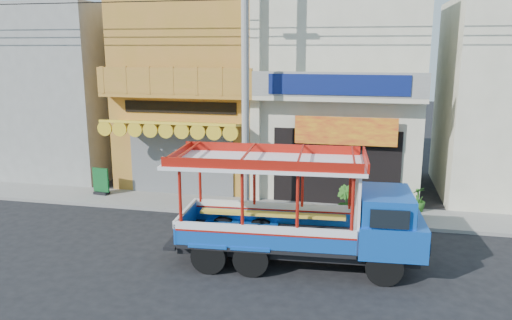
{
  "coord_description": "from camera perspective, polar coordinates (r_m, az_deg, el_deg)",
  "views": [
    {
      "loc": [
        2.95,
        -12.99,
        5.78
      ],
      "look_at": [
        -0.46,
        2.5,
        2.2
      ],
      "focal_mm": 35.0,
      "sensor_mm": 36.0,
      "label": 1
    }
  ],
  "objects": [
    {
      "name": "potted_plant_a",
      "position": [
        17.59,
        12.14,
        -4.47
      ],
      "size": [
        1.27,
        1.21,
        1.1
      ],
      "primitive_type": "imported",
      "rotation": [
        0.0,
        0.0,
        0.45
      ],
      "color": "#275C1A",
      "rests_on": "sidewalk"
    },
    {
      "name": "shophouse_right",
      "position": [
        21.04,
        9.88,
        7.97
      ],
      "size": [
        6.0,
        6.75,
        8.24
      ],
      "color": "beige",
      "rests_on": "ground"
    },
    {
      "name": "potted_plant_b",
      "position": [
        17.2,
        10.04,
        -4.76
      ],
      "size": [
        0.75,
        0.78,
        1.11
      ],
      "primitive_type": "imported",
      "rotation": [
        0.0,
        0.0,
        2.18
      ],
      "color": "#275C1A",
      "rests_on": "sidewalk"
    },
    {
      "name": "utility_pole",
      "position": [
        16.74,
        -0.74,
        10.15
      ],
      "size": [
        28.0,
        0.26,
        9.0
      ],
      "color": "gray",
      "rests_on": "ground"
    },
    {
      "name": "potted_plant_c",
      "position": [
        18.55,
        18.05,
        -4.27
      ],
      "size": [
        0.7,
        0.7,
        0.88
      ],
      "primitive_type": "imported",
      "rotation": [
        0.0,
        0.0,
        3.94
      ],
      "color": "#275C1A",
      "rests_on": "sidewalk"
    },
    {
      "name": "ground",
      "position": [
        14.52,
        -0.36,
        -10.74
      ],
      "size": [
        90.0,
        90.0,
        0.0
      ],
      "primitive_type": "plane",
      "color": "black",
      "rests_on": "ground"
    },
    {
      "name": "songthaew_truck",
      "position": [
        13.39,
        6.72,
        -5.99
      ],
      "size": [
        6.81,
        2.6,
        3.12
      ],
      "color": "black",
      "rests_on": "ground"
    },
    {
      "name": "green_sign",
      "position": [
        20.59,
        -17.29,
        -2.55
      ],
      "size": [
        0.69,
        0.39,
        1.06
      ],
      "color": "black",
      "rests_on": "sidewalk"
    },
    {
      "name": "shophouse_left",
      "position": [
        22.14,
        -5.99,
        8.31
      ],
      "size": [
        6.0,
        7.5,
        8.24
      ],
      "color": "#A57824",
      "rests_on": "ground"
    },
    {
      "name": "filler_building_left",
      "position": [
        25.28,
        -21.32,
        7.36
      ],
      "size": [
        6.0,
        6.0,
        7.6
      ],
      "primitive_type": "cube",
      "color": "gray",
      "rests_on": "ground"
    },
    {
      "name": "sidewalk",
      "position": [
        18.17,
        2.44,
        -5.65
      ],
      "size": [
        30.0,
        2.0,
        0.12
      ],
      "primitive_type": "cube",
      "color": "slate",
      "rests_on": "ground"
    },
    {
      "name": "party_pilaster",
      "position": [
        18.36,
        -0.07,
        7.15
      ],
      "size": [
        0.35,
        0.3,
        8.0
      ],
      "primitive_type": "cube",
      "color": "beige",
      "rests_on": "ground"
    }
  ]
}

